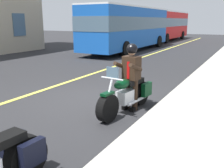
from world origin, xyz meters
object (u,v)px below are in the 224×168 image
object	(u,v)px
bus_far	(166,24)
bus_near	(129,26)
motorcycle_main	(127,95)
rider_main	(131,71)

from	to	relation	value
bus_far	bus_near	bearing A→B (deg)	2.85
motorcycle_main	bus_near	xyz separation A→B (m)	(-12.54, -5.74, 1.42)
rider_main	bus_far	size ratio (longest dim) A/B	0.16
motorcycle_main	rider_main	bearing A→B (deg)	174.19
motorcycle_main	rider_main	world-z (taller)	rider_main
rider_main	bus_far	xyz separation A→B (m)	(-23.80, -6.33, 0.84)
motorcycle_main	bus_near	distance (m)	13.87
bus_far	motorcycle_main	bearing A→B (deg)	14.75
rider_main	bus_near	world-z (taller)	bus_near
rider_main	bus_far	distance (m)	24.64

